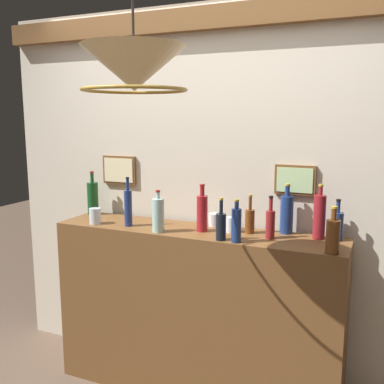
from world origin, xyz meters
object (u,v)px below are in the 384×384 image
at_px(liquor_bottle_vodka, 337,225).
at_px(liquor_bottle_bourbon, 270,223).
at_px(liquor_bottle_port, 236,224).
at_px(pendant_lamp, 134,70).
at_px(liquor_bottle_scotch, 221,225).
at_px(glass_tumbler_shot, 231,225).
at_px(liquor_bottle_brandy, 250,220).
at_px(glass_tumbler_rocks, 95,216).
at_px(liquor_bottle_tequila, 319,216).
at_px(liquor_bottle_gin, 93,198).
at_px(liquor_bottle_mezcal, 158,215).
at_px(glass_tumbler_highball, 214,220).
at_px(liquor_bottle_whiskey, 333,235).
at_px(liquor_bottle_amaro, 202,212).
at_px(liquor_bottle_sherry, 128,207).
at_px(liquor_bottle_rye, 287,214).

xyz_separation_m(liquor_bottle_vodka, liquor_bottle_bourbon, (-0.36, -0.11, 0.01)).
distance_m(liquor_bottle_port, pendant_lamp, 1.02).
xyz_separation_m(liquor_bottle_scotch, glass_tumbler_shot, (-0.00, 0.19, -0.04)).
bearing_deg(liquor_bottle_brandy, glass_tumbler_rocks, -169.70).
bearing_deg(pendant_lamp, glass_tumbler_rocks, 139.31).
bearing_deg(liquor_bottle_tequila, liquor_bottle_vodka, 4.22).
height_order(liquor_bottle_gin, pendant_lamp, pendant_lamp).
xyz_separation_m(liquor_bottle_mezcal, liquor_bottle_vodka, (1.02, 0.24, -0.02)).
xyz_separation_m(liquor_bottle_vodka, glass_tumbler_highball, (-0.76, 0.03, -0.05)).
bearing_deg(liquor_bottle_mezcal, liquor_bottle_whiskey, -1.32).
bearing_deg(pendant_lamp, liquor_bottle_amaro, 85.07).
relative_size(liquor_bottle_vodka, liquor_bottle_sherry, 0.75).
bearing_deg(liquor_bottle_scotch, liquor_bottle_tequila, 26.35).
bearing_deg(liquor_bottle_mezcal, liquor_bottle_port, -2.68).
bearing_deg(pendant_lamp, liquor_bottle_tequila, 46.74).
xyz_separation_m(liquor_bottle_scotch, liquor_bottle_amaro, (-0.17, 0.14, 0.03)).
relative_size(liquor_bottle_mezcal, liquor_bottle_vodka, 1.08).
bearing_deg(liquor_bottle_sherry, liquor_bottle_scotch, -6.22).
bearing_deg(liquor_bottle_whiskey, liquor_bottle_amaro, 169.43).
xyz_separation_m(liquor_bottle_sherry, glass_tumbler_highball, (0.51, 0.22, -0.08)).
bearing_deg(glass_tumbler_shot, liquor_bottle_brandy, 14.89).
xyz_separation_m(liquor_bottle_tequila, liquor_bottle_sherry, (-1.17, -0.18, -0.01)).
relative_size(liquor_bottle_whiskey, liquor_bottle_port, 1.01).
bearing_deg(liquor_bottle_mezcal, liquor_bottle_vodka, 13.40).
height_order(liquor_bottle_mezcal, glass_tumbler_highball, liquor_bottle_mezcal).
xyz_separation_m(liquor_bottle_bourbon, liquor_bottle_amaro, (-0.42, -0.01, 0.03)).
xyz_separation_m(liquor_bottle_scotch, liquor_bottle_vodka, (0.61, 0.26, 0.00)).
bearing_deg(glass_tumbler_highball, liquor_bottle_amaro, -98.45).
xyz_separation_m(liquor_bottle_bourbon, glass_tumbler_highball, (-0.40, 0.15, -0.05)).
bearing_deg(liquor_bottle_port, liquor_bottle_tequila, 32.02).
height_order(liquor_bottle_vodka, liquor_bottle_bourbon, liquor_bottle_bourbon).
bearing_deg(liquor_bottle_vodka, liquor_bottle_brandy, -174.82).
bearing_deg(liquor_bottle_port, glass_tumbler_shot, 116.25).
xyz_separation_m(liquor_bottle_whiskey, liquor_bottle_sherry, (-1.28, 0.08, 0.03)).
relative_size(liquor_bottle_amaro, pendant_lamp, 0.54).
bearing_deg(liquor_bottle_brandy, liquor_bottle_bourbon, -25.17).
relative_size(liquor_bottle_brandy, liquor_bottle_vodka, 1.00).
bearing_deg(liquor_bottle_tequila, glass_tumbler_rocks, -171.09).
bearing_deg(liquor_bottle_vodka, liquor_bottle_whiskey, -89.11).
bearing_deg(liquor_bottle_rye, pendant_lamp, -123.02).
height_order(liquor_bottle_whiskey, liquor_bottle_bourbon, liquor_bottle_bourbon).
height_order(liquor_bottle_port, pendant_lamp, pendant_lamp).
distance_m(liquor_bottle_mezcal, liquor_bottle_sherry, 0.25).
bearing_deg(liquor_bottle_rye, liquor_bottle_amaro, -161.60).
xyz_separation_m(liquor_bottle_tequila, glass_tumbler_shot, (-0.51, -0.07, -0.09)).
distance_m(liquor_bottle_whiskey, liquor_bottle_amaro, 0.80).
distance_m(liquor_bottle_mezcal, glass_tumbler_shot, 0.45).
bearing_deg(liquor_bottle_bourbon, pendant_lamp, -125.18).
bearing_deg(liquor_bottle_amaro, liquor_bottle_bourbon, 1.15).
relative_size(liquor_bottle_sherry, glass_tumbler_highball, 3.89).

